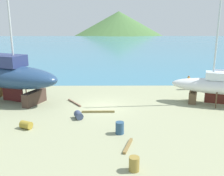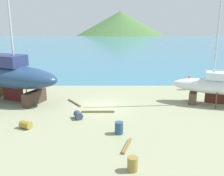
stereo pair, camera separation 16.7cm
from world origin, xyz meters
TOP-DOWN VIEW (x-y plane):
  - ground_plane at (0.00, -3.65)m, footprint 46.37×46.37m
  - sea_water at (0.00, 61.81)m, footprint 143.40×107.73m
  - headland_hill at (5.97, 136.67)m, footprint 100.19×100.19m
  - sailboat_large_starboard at (10.78, 0.54)m, footprint 8.49×4.84m
  - sailboat_far_slipway at (-8.92, 1.79)m, footprint 10.98×7.18m
  - worker at (9.81, 6.08)m, footprint 0.30×0.47m
  - barrel_rust_near at (-5.44, -4.98)m, footprint 1.00×0.88m
  - barrel_tar_black at (-1.81, -3.01)m, footprint 0.87×1.02m
  - barrel_ochre at (1.43, -5.89)m, footprint 0.82×0.82m
  - barrel_blue_faded at (2.02, -10.51)m, footprint 0.75×0.75m
  - timber_long_aft at (1.88, -7.87)m, footprint 0.76×1.95m
  - timber_long_fore at (-0.29, -1.60)m, footprint 2.86×0.19m
  - timber_short_skew at (-2.71, 0.96)m, footprint 1.54×2.20m

SIDE VIEW (x-z plane):
  - ground_plane at x=0.00m, z-range 0.00..0.00m
  - sea_water at x=0.00m, z-range 0.00..0.00m
  - headland_hill at x=5.97m, z-range -13.47..13.47m
  - timber_short_skew at x=-2.71m, z-range 0.00..0.14m
  - timber_long_aft at x=1.88m, z-range 0.00..0.15m
  - timber_long_fore at x=-0.29m, z-range 0.00..0.17m
  - barrel_rust_near at x=-5.44m, z-range 0.00..0.58m
  - barrel_tar_black at x=-1.81m, z-range 0.00..0.59m
  - barrel_blue_faded at x=2.02m, z-range 0.00..0.79m
  - barrel_ochre at x=1.43m, z-range 0.00..0.87m
  - worker at x=9.81m, z-range 0.03..1.68m
  - sailboat_large_starboard at x=10.78m, z-range -5.36..9.05m
  - sailboat_far_slipway at x=-8.92m, z-range -5.37..10.47m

